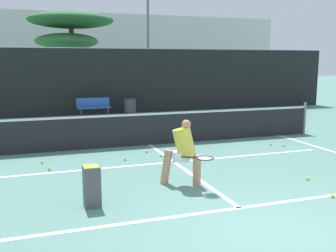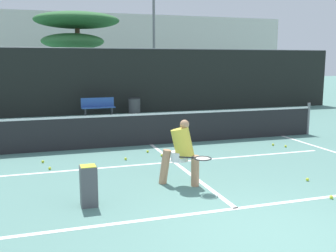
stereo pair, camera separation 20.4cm
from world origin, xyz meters
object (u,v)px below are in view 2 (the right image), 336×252
ball_hopper (89,185)px  trash_bin (134,106)px  parked_car (118,94)px  player_practicing (182,151)px  courtside_bench (98,107)px

ball_hopper → trash_bin: bearing=73.1°
parked_car → player_practicing: bearing=-95.8°
player_practicing → parked_car: (1.51, 14.83, -0.07)m
trash_bin → player_practicing: bearing=-97.9°
parked_car → courtside_bench: bearing=-110.7°
player_practicing → ball_hopper: (-1.90, -0.59, -0.33)m
player_practicing → parked_car: 14.91m
courtside_bench → trash_bin: bearing=5.0°
player_practicing → trash_bin: size_ratio=1.67×
ball_hopper → parked_car: (3.40, 15.42, 0.26)m
courtside_bench → trash_bin: courtside_bench is taller
trash_bin → courtside_bench: bearing=-172.5°
trash_bin → parked_car: parked_car is taller
ball_hopper → parked_car: bearing=77.6°
player_practicing → trash_bin: player_practicing is taller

